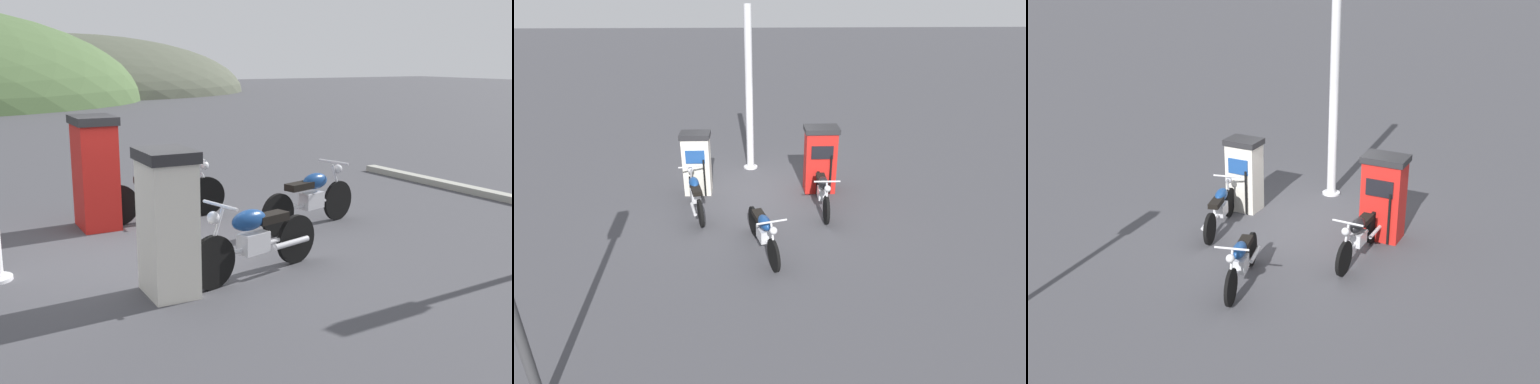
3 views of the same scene
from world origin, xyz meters
The scene contains 7 objects.
ground_plane centered at (0.00, 0.00, 0.00)m, with size 120.00×120.00×0.00m, color #424247.
fuel_pump_near centered at (-0.33, -1.52, 0.79)m, with size 0.58×0.72×1.56m.
fuel_pump_far centered at (-0.33, 1.52, 0.84)m, with size 0.64×0.83×1.66m.
motorcycle_near_pump centered at (0.73, -1.47, 0.46)m, with size 1.87×0.69×0.94m.
motorcycle_far_pump centered at (0.71, 1.43, 0.46)m, with size 2.05×0.56×0.95m.
motorcycle_extra centered at (2.47, 0.02, 0.47)m, with size 1.89×0.70×0.95m.
canopy_support_pole centered at (-1.95, -0.21, 2.09)m, with size 0.40×0.40×4.34m.
Camera 3 is at (10.49, 4.85, 5.44)m, focal length 44.76 mm.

